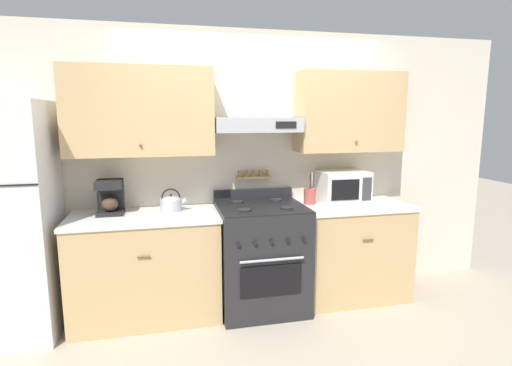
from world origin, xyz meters
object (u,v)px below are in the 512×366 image
at_px(refrigerator, 2,222).
at_px(coffee_maker, 110,197).
at_px(stove_range, 261,257).
at_px(tea_kettle, 171,203).
at_px(microwave, 343,186).
at_px(utensil_crock, 310,195).

xyz_separation_m(refrigerator, coffee_maker, (0.79, 0.16, 0.13)).
relative_size(refrigerator, coffee_maker, 6.38).
height_order(stove_range, tea_kettle, tea_kettle).
bearing_deg(microwave, tea_kettle, -179.38).
relative_size(coffee_maker, microwave, 0.64).
height_order(tea_kettle, microwave, microwave).
bearing_deg(microwave, stove_range, -169.46).
xyz_separation_m(microwave, utensil_crock, (-0.35, -0.02, -0.07)).
height_order(coffee_maker, utensil_crock, utensil_crock).
relative_size(refrigerator, utensil_crock, 6.18).
relative_size(microwave, utensil_crock, 1.51).
bearing_deg(microwave, coffee_maker, 179.79).
height_order(stove_range, utensil_crock, utensil_crock).
bearing_deg(refrigerator, coffee_maker, 11.34).
bearing_deg(tea_kettle, stove_range, -10.25).
distance_m(refrigerator, coffee_maker, 0.82).
height_order(stove_range, refrigerator, refrigerator).
bearing_deg(refrigerator, stove_range, -0.25).
relative_size(tea_kettle, coffee_maker, 0.82).
xyz_separation_m(refrigerator, utensil_crock, (2.60, 0.13, 0.07)).
distance_m(tea_kettle, utensil_crock, 1.30).
height_order(refrigerator, tea_kettle, refrigerator).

